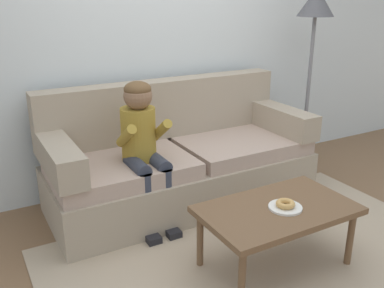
# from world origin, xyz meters

# --- Properties ---
(ground) EXTENTS (10.00, 10.00, 0.00)m
(ground) POSITION_xyz_m (0.00, 0.00, 0.00)
(ground) COLOR brown
(wall_back) EXTENTS (8.00, 0.10, 2.80)m
(wall_back) POSITION_xyz_m (0.00, 1.40, 1.40)
(wall_back) COLOR silver
(wall_back) RESTS_ON ground
(area_rug) EXTENTS (2.81, 1.83, 0.01)m
(area_rug) POSITION_xyz_m (0.00, -0.25, 0.01)
(area_rug) COLOR tan
(area_rug) RESTS_ON ground
(couch) EXTENTS (2.19, 0.90, 0.99)m
(couch) POSITION_xyz_m (-0.07, 0.85, 0.35)
(couch) COLOR tan
(couch) RESTS_ON ground
(coffee_table) EXTENTS (0.98, 0.58, 0.43)m
(coffee_table) POSITION_xyz_m (0.02, -0.30, 0.38)
(coffee_table) COLOR brown
(coffee_table) RESTS_ON ground
(person_child) EXTENTS (0.34, 0.58, 1.10)m
(person_child) POSITION_xyz_m (-0.48, 0.64, 0.67)
(person_child) COLOR olive
(person_child) RESTS_ON ground
(plate) EXTENTS (0.21, 0.21, 0.01)m
(plate) POSITION_xyz_m (0.05, -0.34, 0.44)
(plate) COLOR white
(plate) RESTS_ON coffee_table
(donut) EXTENTS (0.17, 0.17, 0.04)m
(donut) POSITION_xyz_m (0.05, -0.34, 0.46)
(donut) COLOR tan
(donut) RESTS_ON plate
(floor_lamp) EXTENTS (0.34, 0.34, 1.75)m
(floor_lamp) POSITION_xyz_m (1.40, 0.92, 1.45)
(floor_lamp) COLOR slate
(floor_lamp) RESTS_ON ground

